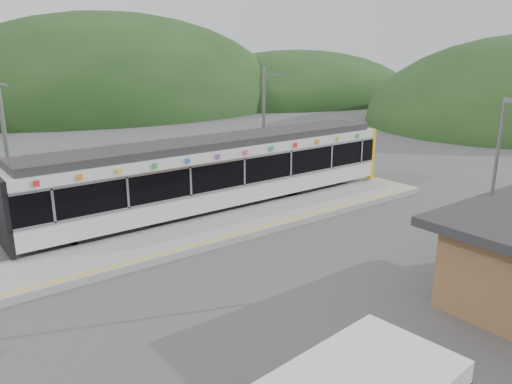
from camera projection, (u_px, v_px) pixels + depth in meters
ground at (259, 257)px, 19.87m from camera, size 120.00×120.00×0.00m
hills at (289, 199)px, 27.52m from camera, size 146.00×149.00×26.00m
platform at (214, 230)px, 22.35m from camera, size 26.00×3.20×0.30m
yellow_line at (230, 235)px, 21.32m from camera, size 26.00×0.10×0.01m
train at (219, 171)px, 25.12m from camera, size 20.44×3.01×3.74m
catenary_mast_west at (7, 154)px, 21.33m from camera, size 0.18×1.80×7.00m
catenary_mast_east at (264, 125)px, 29.50m from camera, size 0.18×1.80×7.00m
lamp_post at (499, 173)px, 17.39m from camera, size 0.45×1.16×6.41m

